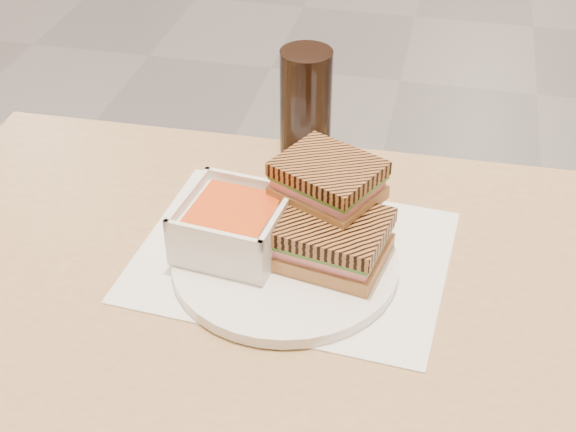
% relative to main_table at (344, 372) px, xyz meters
% --- Properties ---
extents(main_table, '(1.21, 0.72, 0.75)m').
position_rel_main_table_xyz_m(main_table, '(0.00, 0.00, 0.00)').
color(main_table, tan).
rests_on(main_table, ground).
extents(tray_liner, '(0.40, 0.32, 0.00)m').
position_rel_main_table_xyz_m(tray_liner, '(-0.08, 0.07, 0.12)').
color(tray_liner, white).
rests_on(tray_liner, main_table).
extents(plate, '(0.28, 0.28, 0.01)m').
position_rel_main_table_xyz_m(plate, '(-0.09, 0.05, 0.12)').
color(plate, white).
rests_on(plate, tray_liner).
extents(soup_bowl, '(0.14, 0.14, 0.07)m').
position_rel_main_table_xyz_m(soup_bowl, '(-0.15, 0.06, 0.16)').
color(soup_bowl, white).
rests_on(soup_bowl, plate).
extents(panini_lower, '(0.15, 0.13, 0.06)m').
position_rel_main_table_xyz_m(panini_lower, '(-0.03, 0.06, 0.16)').
color(panini_lower, '#A36F3D').
rests_on(panini_lower, plate).
extents(panini_upper, '(0.15, 0.14, 0.05)m').
position_rel_main_table_xyz_m(panini_upper, '(-0.05, 0.12, 0.21)').
color(panini_upper, '#A36F3D').
rests_on(panini_upper, panini_lower).
extents(cola_glass, '(0.08, 0.08, 0.16)m').
position_rel_main_table_xyz_m(cola_glass, '(-0.12, 0.33, 0.20)').
color(cola_glass, black).
rests_on(cola_glass, main_table).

